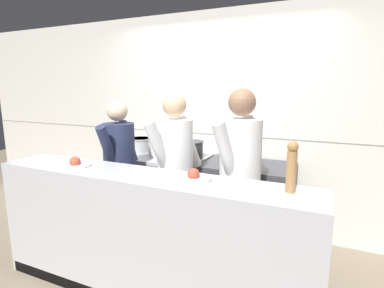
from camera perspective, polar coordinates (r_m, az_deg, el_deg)
ground_plane at (r=2.93m, az=-5.67°, el=-25.17°), size 14.00×14.00×0.00m
wall_back_tiled at (r=3.68m, az=4.91°, el=4.18°), size 8.00×0.06×2.60m
oven_range at (r=3.74m, az=-5.59°, el=-9.00°), size 1.08×0.71×0.91m
prep_counter at (r=3.37m, az=10.49°, el=-11.44°), size 0.94×0.65×0.91m
pass_counter at (r=2.57m, az=-9.04°, el=-17.15°), size 2.70×0.45×1.05m
stock_pot at (r=3.81m, az=-9.85°, el=-0.13°), size 0.28×0.28×0.18m
sauce_pot at (r=3.58m, az=-6.12°, el=-0.56°), size 0.29×0.29×0.20m
braising_pot at (r=3.45m, az=-0.06°, el=-0.96°), size 0.28×0.28×0.20m
chefs_knife at (r=3.11m, az=9.11°, el=-4.23°), size 0.34×0.08×0.02m
plated_dish_main at (r=2.75m, az=-21.35°, el=-3.60°), size 0.26×0.26×0.09m
plated_dish_appetiser at (r=2.21m, az=0.28°, el=-6.28°), size 0.26×0.26×0.09m
pepper_mill at (r=2.02m, az=18.46°, el=-3.95°), size 0.07×0.07×0.34m
chef_head_cook at (r=3.21m, az=-13.56°, el=-4.57°), size 0.36×0.70×1.59m
chef_sous at (r=2.87m, az=-3.24°, el=-5.23°), size 0.42×0.72×1.67m
chef_line at (r=2.59m, az=9.08°, el=-6.55°), size 0.44×0.74×1.71m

